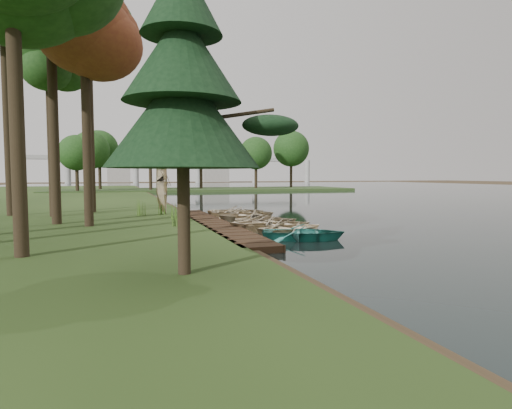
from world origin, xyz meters
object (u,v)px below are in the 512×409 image
object	(u,v)px
rowboat_2	(278,223)
stored_rowboat	(164,208)
pine_tree	(182,84)
rowboat_0	(304,231)
boardwalk	(213,225)
rowboat_1	(293,227)

from	to	relation	value
rowboat_2	stored_rowboat	bearing A→B (deg)	27.46
rowboat_2	pine_tree	distance (m)	11.49
rowboat_0	stored_rowboat	distance (m)	11.86
boardwalk	pine_tree	bearing A→B (deg)	-106.19
rowboat_0	rowboat_1	xyz separation A→B (m)	(0.19, 1.61, -0.01)
rowboat_2	pine_tree	bearing A→B (deg)	143.08
boardwalk	rowboat_2	distance (m)	3.64
boardwalk	rowboat_0	world-z (taller)	rowboat_0
stored_rowboat	rowboat_1	bearing A→B (deg)	-139.18
rowboat_0	pine_tree	size ratio (longest dim) A/B	0.45
boardwalk	rowboat_0	bearing A→B (deg)	-63.86
rowboat_1	rowboat_2	size ratio (longest dim) A/B	0.95
rowboat_0	stored_rowboat	bearing A→B (deg)	45.37
rowboat_0	pine_tree	bearing A→B (deg)	156.70
rowboat_0	rowboat_2	distance (m)	3.00
rowboat_0	rowboat_1	world-z (taller)	rowboat_0
rowboat_0	stored_rowboat	xyz separation A→B (m)	(-4.59, 10.93, 0.28)
rowboat_2	rowboat_0	bearing A→B (deg)	176.81
rowboat_1	pine_tree	distance (m)	10.58
boardwalk	rowboat_2	xyz separation A→B (m)	(2.69, -2.43, 0.26)
boardwalk	rowboat_1	xyz separation A→B (m)	(2.86, -3.82, 0.25)
stored_rowboat	pine_tree	distance (m)	17.25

